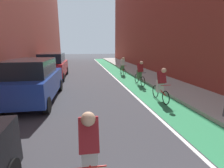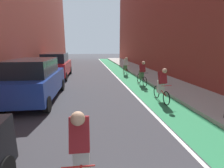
{
  "view_description": "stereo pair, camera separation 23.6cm",
  "coord_description": "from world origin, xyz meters",
  "px_view_note": "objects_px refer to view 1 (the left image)",
  "views": [
    {
      "loc": [
        -0.63,
        2.53,
        2.57
      ],
      "look_at": [
        0.69,
        9.39,
        0.95
      ],
      "focal_mm": 26.64,
      "sensor_mm": 36.0,
      "label": 1
    },
    {
      "loc": [
        -0.39,
        2.49,
        2.57
      ],
      "look_at": [
        0.69,
        9.39,
        0.95
      ],
      "focal_mm": 26.64,
      "sensor_mm": 36.0,
      "label": 2
    }
  ],
  "objects_px": {
    "parked_suv_blue": "(34,80)",
    "cyclist_trailing": "(140,73)",
    "cyclist_lead": "(89,150)",
    "parked_suv_red": "(53,65)",
    "cyclist_far": "(123,65)",
    "cyclist_mid": "(161,83)"
  },
  "relations": [
    {
      "from": "parked_suv_blue",
      "to": "cyclist_trailing",
      "type": "distance_m",
      "value": 6.43
    },
    {
      "from": "parked_suv_blue",
      "to": "cyclist_lead",
      "type": "xyz_separation_m",
      "value": [
        2.23,
        -5.54,
        -0.17
      ]
    },
    {
      "from": "parked_suv_blue",
      "to": "parked_suv_red",
      "type": "bearing_deg",
      "value": 89.99
    },
    {
      "from": "cyclist_far",
      "to": "cyclist_mid",
      "type": "bearing_deg",
      "value": -90.37
    },
    {
      "from": "parked_suv_red",
      "to": "cyclist_far",
      "type": "bearing_deg",
      "value": 3.93
    },
    {
      "from": "cyclist_mid",
      "to": "cyclist_trailing",
      "type": "relative_size",
      "value": 0.99
    },
    {
      "from": "cyclist_mid",
      "to": "cyclist_trailing",
      "type": "xyz_separation_m",
      "value": [
        0.2,
        3.35,
        -0.04
      ]
    },
    {
      "from": "cyclist_lead",
      "to": "cyclist_mid",
      "type": "distance_m",
      "value": 5.75
    },
    {
      "from": "cyclist_mid",
      "to": "parked_suv_blue",
      "type": "bearing_deg",
      "value": 169.77
    },
    {
      "from": "parked_suv_red",
      "to": "cyclist_far",
      "type": "relative_size",
      "value": 2.67
    },
    {
      "from": "parked_suv_blue",
      "to": "cyclist_trailing",
      "type": "bearing_deg",
      "value": 20.95
    },
    {
      "from": "parked_suv_red",
      "to": "cyclist_far",
      "type": "height_order",
      "value": "parked_suv_red"
    },
    {
      "from": "parked_suv_red",
      "to": "cyclist_trailing",
      "type": "xyz_separation_m",
      "value": [
        6.0,
        -3.6,
        -0.21
      ]
    },
    {
      "from": "parked_suv_red",
      "to": "cyclist_mid",
      "type": "xyz_separation_m",
      "value": [
        5.81,
        -6.95,
        -0.17
      ]
    },
    {
      "from": "cyclist_trailing",
      "to": "parked_suv_red",
      "type": "bearing_deg",
      "value": 149.06
    },
    {
      "from": "parked_suv_red",
      "to": "cyclist_trailing",
      "type": "distance_m",
      "value": 7.0
    },
    {
      "from": "cyclist_lead",
      "to": "cyclist_trailing",
      "type": "relative_size",
      "value": 1.01
    },
    {
      "from": "parked_suv_blue",
      "to": "cyclist_lead",
      "type": "relative_size",
      "value": 2.62
    },
    {
      "from": "cyclist_mid",
      "to": "cyclist_far",
      "type": "distance_m",
      "value": 7.35
    },
    {
      "from": "cyclist_far",
      "to": "parked_suv_blue",
      "type": "bearing_deg",
      "value": -132.91
    },
    {
      "from": "parked_suv_red",
      "to": "cyclist_lead",
      "type": "height_order",
      "value": "parked_suv_red"
    },
    {
      "from": "parked_suv_red",
      "to": "cyclist_mid",
      "type": "height_order",
      "value": "parked_suv_red"
    }
  ]
}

